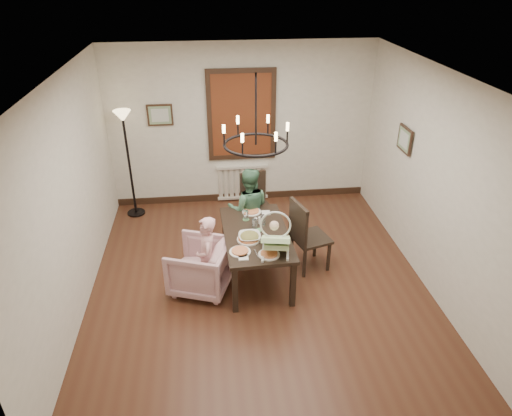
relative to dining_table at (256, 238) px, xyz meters
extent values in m
cube|color=#4A2919|center=(0.02, -0.15, -0.62)|extent=(4.50, 5.00, 0.01)
cube|color=white|center=(0.02, -0.15, 2.18)|extent=(4.50, 5.00, 0.01)
cube|color=beige|center=(0.02, 2.35, 0.78)|extent=(4.50, 0.01, 2.80)
cube|color=beige|center=(-2.23, -0.15, 0.78)|extent=(0.01, 5.00, 2.80)
cube|color=beige|center=(2.27, -0.15, 0.78)|extent=(0.01, 5.00, 2.80)
cube|color=black|center=(0.00, 0.00, 0.06)|extent=(0.90, 1.54, 0.05)
cube|color=black|center=(-0.34, -0.71, -0.29)|extent=(0.07, 0.07, 0.66)
cube|color=black|center=(-0.39, 0.68, -0.29)|extent=(0.07, 0.07, 0.66)
cube|color=black|center=(0.39, -0.68, -0.29)|extent=(0.07, 0.07, 0.66)
cube|color=black|center=(0.34, 0.71, -0.29)|extent=(0.07, 0.07, 0.66)
imported|color=#D4A2AB|center=(-0.76, -0.19, -0.28)|extent=(0.96, 0.95, 0.69)
imported|color=#E7A3A5|center=(-0.66, -0.32, -0.15)|extent=(0.24, 0.35, 0.95)
imported|color=#426F51|center=(-0.02, 0.77, -0.09)|extent=(0.55, 0.44, 1.07)
imported|color=white|center=(-0.10, -0.16, 0.13)|extent=(0.35, 0.35, 0.09)
cylinder|color=tan|center=(-0.11, -0.18, 0.10)|extent=(0.31, 0.31, 0.04)
cylinder|color=silver|center=(-0.01, 0.10, 0.15)|extent=(0.07, 0.07, 0.14)
cube|color=maroon|center=(0.02, 2.31, 0.98)|extent=(1.00, 0.03, 1.40)
cube|color=black|center=(-1.33, 2.32, 1.03)|extent=(0.42, 0.03, 0.36)
cube|color=black|center=(2.23, 0.75, 1.03)|extent=(0.03, 0.42, 0.36)
torus|color=black|center=(0.00, 0.00, 1.33)|extent=(0.80, 0.80, 0.04)
camera|label=1|loc=(-0.58, -5.15, 3.29)|focal=32.00mm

